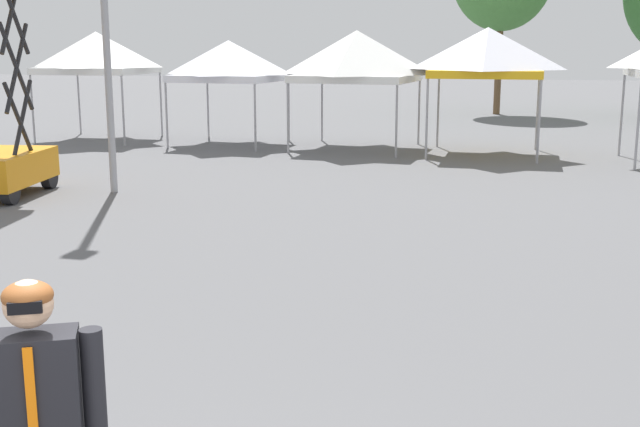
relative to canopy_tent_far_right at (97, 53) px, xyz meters
The scene contains 4 objects.
canopy_tent_far_right is the anchor object (origin of this frame).
canopy_tent_right_of_center 4.27m from the canopy_tent_far_right, ahead, with size 2.98×2.98×3.00m.
canopy_tent_behind_left 8.06m from the canopy_tent_far_right, ahead, with size 3.33×3.33×3.26m.
canopy_tent_left_of_center 11.62m from the canopy_tent_far_right, ahead, with size 2.88×2.88×3.31m.
Camera 1 is at (1.42, -2.25, 2.84)m, focal length 44.93 mm.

